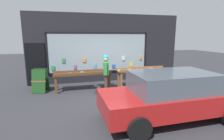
% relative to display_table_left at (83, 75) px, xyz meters
% --- Properties ---
extents(ground_plane, '(40.00, 40.00, 0.00)m').
position_rel_display_table_left_xyz_m(ground_plane, '(1.45, -0.94, -0.71)').
color(ground_plane, '#2D2D33').
extents(shopfront_facade, '(8.17, 0.29, 3.57)m').
position_rel_display_table_left_xyz_m(shopfront_facade, '(1.38, 1.45, 1.06)').
color(shopfront_facade, black).
rests_on(shopfront_facade, ground_plane).
extents(display_table_left, '(2.54, 0.66, 0.88)m').
position_rel_display_table_left_xyz_m(display_table_left, '(0.00, 0.00, 0.00)').
color(display_table_left, brown).
rests_on(display_table_left, ground_plane).
extents(display_table_right, '(2.54, 0.62, 0.91)m').
position_rel_display_table_left_xyz_m(display_table_right, '(2.90, 0.00, 0.02)').
color(display_table_right, brown).
rests_on(display_table_right, ground_plane).
extents(person_browsing, '(0.29, 0.64, 1.63)m').
position_rel_display_table_left_xyz_m(person_browsing, '(0.96, -0.47, 0.24)').
color(person_browsing, '#4C382D').
rests_on(person_browsing, ground_plane).
extents(small_dog, '(0.32, 0.52, 0.41)m').
position_rel_display_table_left_xyz_m(small_dog, '(0.55, -0.71, -0.43)').
color(small_dog, black).
rests_on(small_dog, ground_plane).
extents(sandwich_board_sign, '(0.70, 0.75, 1.03)m').
position_rel_display_table_left_xyz_m(sandwich_board_sign, '(-1.84, 0.24, -0.19)').
color(sandwich_board_sign, '#193F19').
rests_on(sandwich_board_sign, ground_plane).
extents(parked_car, '(4.16, 1.87, 1.41)m').
position_rel_display_table_left_xyz_m(parked_car, '(2.25, -3.46, 0.03)').
color(parked_car, '#A51919').
rests_on(parked_car, ground_plane).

